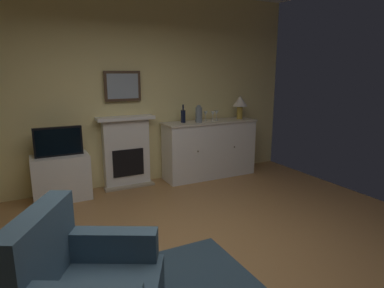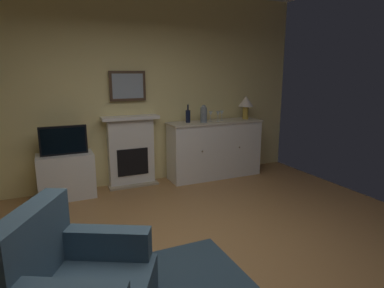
# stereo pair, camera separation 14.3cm
# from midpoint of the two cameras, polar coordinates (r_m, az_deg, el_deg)

# --- Properties ---
(ground_plane) EXTENTS (6.14, 5.23, 0.10)m
(ground_plane) POSITION_cam_midpoint_polar(r_m,az_deg,el_deg) (3.17, -1.30, -21.90)
(ground_plane) COLOR #9E7042
(ground_plane) RESTS_ON ground
(wall_rear) EXTENTS (6.14, 0.06, 2.98)m
(wall_rear) POSITION_cam_midpoint_polar(r_m,az_deg,el_deg) (5.08, -14.24, 9.27)
(wall_rear) COLOR #EAD68C
(wall_rear) RESTS_ON ground_plane
(fireplace_unit) EXTENTS (0.87, 0.30, 1.10)m
(fireplace_unit) POSITION_cam_midpoint_polar(r_m,az_deg,el_deg) (5.12, -12.31, -1.31)
(fireplace_unit) COLOR white
(fireplace_unit) RESTS_ON ground_plane
(framed_picture) EXTENTS (0.55, 0.04, 0.45)m
(framed_picture) POSITION_cam_midpoint_polar(r_m,az_deg,el_deg) (5.02, -12.97, 9.93)
(framed_picture) COLOR #473323
(sideboard_cabinet) EXTENTS (1.60, 0.49, 0.96)m
(sideboard_cabinet) POSITION_cam_midpoint_polar(r_m,az_deg,el_deg) (5.47, 2.37, -0.87)
(sideboard_cabinet) COLOR white
(sideboard_cabinet) RESTS_ON ground_plane
(table_lamp) EXTENTS (0.26, 0.26, 0.40)m
(table_lamp) POSITION_cam_midpoint_polar(r_m,az_deg,el_deg) (5.67, 7.77, 7.24)
(table_lamp) COLOR #B79338
(table_lamp) RESTS_ON sideboard_cabinet
(wine_bottle) EXTENTS (0.08, 0.08, 0.29)m
(wine_bottle) POSITION_cam_midpoint_polar(r_m,az_deg,el_deg) (5.20, -2.37, 4.98)
(wine_bottle) COLOR black
(wine_bottle) RESTS_ON sideboard_cabinet
(wine_glass_left) EXTENTS (0.07, 0.07, 0.16)m
(wine_glass_left) POSITION_cam_midpoint_polar(r_m,az_deg,el_deg) (5.34, 1.65, 5.33)
(wine_glass_left) COLOR silver
(wine_glass_left) RESTS_ON sideboard_cabinet
(wine_glass_center) EXTENTS (0.07, 0.07, 0.16)m
(wine_glass_center) POSITION_cam_midpoint_polar(r_m,az_deg,el_deg) (5.35, 2.94, 5.34)
(wine_glass_center) COLOR silver
(wine_glass_center) RESTS_ON sideboard_cabinet
(wine_glass_right) EXTENTS (0.07, 0.07, 0.16)m
(wine_glass_right) POSITION_cam_midpoint_polar(r_m,az_deg,el_deg) (5.46, 3.59, 5.48)
(wine_glass_right) COLOR silver
(wine_glass_right) RESTS_ON sideboard_cabinet
(vase_decorative) EXTENTS (0.11, 0.11, 0.28)m
(vase_decorative) POSITION_cam_midpoint_polar(r_m,az_deg,el_deg) (5.21, 0.42, 5.36)
(vase_decorative) COLOR slate
(vase_decorative) RESTS_ON sideboard_cabinet
(tv_cabinet) EXTENTS (0.75, 0.42, 0.64)m
(tv_cabinet) POSITION_cam_midpoint_polar(r_m,az_deg,el_deg) (4.88, -22.86, -5.51)
(tv_cabinet) COLOR white
(tv_cabinet) RESTS_ON ground_plane
(tv_set) EXTENTS (0.62, 0.07, 0.40)m
(tv_set) POSITION_cam_midpoint_polar(r_m,az_deg,el_deg) (4.73, -23.36, 0.39)
(tv_set) COLOR black
(tv_set) RESTS_ON tv_cabinet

